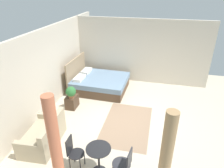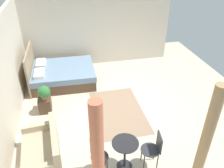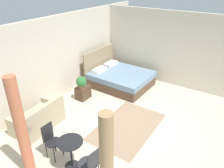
# 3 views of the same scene
# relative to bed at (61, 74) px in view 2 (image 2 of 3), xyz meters

# --- Properties ---
(ground_plane) EXTENTS (9.25, 8.81, 0.02)m
(ground_plane) POSITION_rel_bed_xyz_m (-1.85, -1.58, -0.33)
(ground_plane) COLOR beige
(wall_back) EXTENTS (9.25, 0.12, 2.83)m
(wall_back) POSITION_rel_bed_xyz_m (-1.85, 1.33, 1.10)
(wall_back) COLOR beige
(wall_back) RESTS_ON ground
(wall_right) EXTENTS (0.12, 5.81, 2.83)m
(wall_right) POSITION_rel_bed_xyz_m (1.28, -1.58, 1.10)
(wall_right) COLOR beige
(wall_right) RESTS_ON ground
(area_rug) EXTENTS (2.34, 1.47, 0.01)m
(area_rug) POSITION_rel_bed_xyz_m (-2.12, -1.58, -0.31)
(area_rug) COLOR #93755B
(area_rug) RESTS_ON ground
(bed) EXTENTS (1.87, 2.25, 1.32)m
(bed) POSITION_rel_bed_xyz_m (0.00, 0.00, 0.00)
(bed) COLOR brown
(bed) RESTS_ON ground
(couch) EXTENTS (1.47, 0.93, 0.83)m
(couch) POSITION_rel_bed_xyz_m (-3.54, 0.52, -0.03)
(couch) COLOR tan
(couch) RESTS_ON ground
(nightstand) EXTENTS (0.50, 0.36, 0.46)m
(nightstand) POSITION_rel_bed_xyz_m (-1.57, 0.55, -0.09)
(nightstand) COLOR #473323
(nightstand) RESTS_ON ground
(potted_plant) EXTENTS (0.36, 0.36, 0.43)m
(potted_plant) POSITION_rel_bed_xyz_m (-1.67, 0.50, 0.38)
(potted_plant) COLOR #935B3D
(potted_plant) RESTS_ON nightstand
(vase) EXTENTS (0.09, 0.09, 0.15)m
(vase) POSITION_rel_bed_xyz_m (-1.45, 0.57, 0.22)
(vase) COLOR silver
(vase) RESTS_ON nightstand
(balcony_table) EXTENTS (0.58, 0.58, 0.74)m
(balcony_table) POSITION_rel_bed_xyz_m (-4.10, -1.25, 0.20)
(balcony_table) COLOR black
(balcony_table) RESTS_ON ground
(cafe_chair_near_window) EXTENTS (0.39, 0.39, 0.89)m
(cafe_chair_near_window) POSITION_rel_bed_xyz_m (-4.10, -0.61, 0.21)
(cafe_chair_near_window) COLOR black
(cafe_chair_near_window) RESTS_ON ground
(cafe_chair_near_couch) EXTENTS (0.48, 0.48, 0.90)m
(cafe_chair_near_couch) POSITION_rel_bed_xyz_m (-4.19, -1.88, 0.24)
(cafe_chair_near_couch) COLOR #2D2D33
(cafe_chair_near_couch) RESTS_ON ground
(curtain_left) EXTENTS (0.21, 0.21, 2.38)m
(curtain_left) POSITION_rel_bed_xyz_m (-4.73, -2.66, 0.87)
(curtain_left) COLOR tan
(curtain_left) RESTS_ON ground
(curtain_right) EXTENTS (0.23, 0.23, 2.38)m
(curtain_right) POSITION_rel_bed_xyz_m (-4.73, -0.57, 0.87)
(curtain_right) COLOR #D1704C
(curtain_right) RESTS_ON ground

